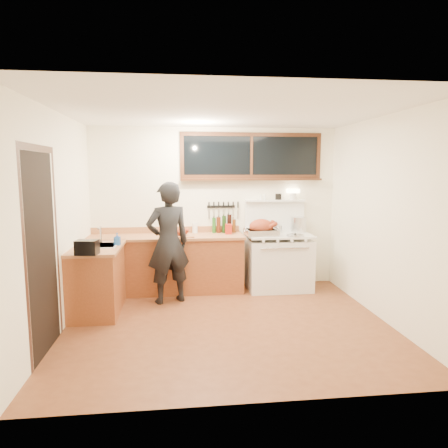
{
  "coord_description": "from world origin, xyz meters",
  "views": [
    {
      "loc": [
        -0.58,
        -4.77,
        1.91
      ],
      "look_at": [
        0.05,
        0.85,
        1.15
      ],
      "focal_mm": 32.0,
      "sensor_mm": 36.0,
      "label": 1
    }
  ],
  "objects": [
    {
      "name": "stockpot",
      "position": [
        1.38,
        1.59,
        1.02
      ],
      "size": [
        0.31,
        0.31,
        0.24
      ],
      "color": "silver",
      "rests_on": "vintage_stove"
    },
    {
      "name": "counter_left",
      "position": [
        -1.7,
        0.62,
        0.45
      ],
      "size": [
        0.64,
        1.09,
        0.9
      ],
      "color": "brown",
      "rests_on": "ground"
    },
    {
      "name": "coffee_tin",
      "position": [
        0.19,
        1.48,
        0.98
      ],
      "size": [
        0.12,
        0.1,
        0.16
      ],
      "color": "#A12011",
      "rests_on": "counter_back"
    },
    {
      "name": "pitcher",
      "position": [
        -0.34,
        1.64,
        0.98
      ],
      "size": [
        0.09,
        0.09,
        0.16
      ],
      "color": "white",
      "rests_on": "counter_back"
    },
    {
      "name": "sink_unit",
      "position": [
        -1.68,
        0.7,
        0.85
      ],
      "size": [
        0.5,
        0.45,
        0.37
      ],
      "color": "white",
      "rests_on": "counter_left"
    },
    {
      "name": "toaster",
      "position": [
        -1.7,
        0.12,
        0.99
      ],
      "size": [
        0.28,
        0.21,
        0.18
      ],
      "color": "black",
      "rests_on": "counter_left"
    },
    {
      "name": "counter_back",
      "position": [
        -0.8,
        1.45,
        0.45
      ],
      "size": [
        2.44,
        0.64,
        1.0
      ],
      "color": "brown",
      "rests_on": "ground"
    },
    {
      "name": "soap_bottle",
      "position": [
        -1.43,
        0.7,
        0.99
      ],
      "size": [
        0.08,
        0.09,
        0.17
      ],
      "color": "blue",
      "rests_on": "counter_left"
    },
    {
      "name": "knife_strip",
      "position": [
        0.12,
        1.73,
        1.31
      ],
      "size": [
        0.52,
        0.03,
        0.28
      ],
      "color": "black",
      "rests_on": "room_shell"
    },
    {
      "name": "ground_plane",
      "position": [
        0.0,
        0.0,
        -0.01
      ],
      "size": [
        4.0,
        3.5,
        0.02
      ],
      "primitive_type": "cube",
      "color": "brown"
    },
    {
      "name": "pot_lid",
      "position": [
        1.2,
        1.19,
        0.91
      ],
      "size": [
        0.34,
        0.34,
        0.04
      ],
      "color": "silver",
      "rests_on": "vintage_stove"
    },
    {
      "name": "roast_turkey",
      "position": [
        0.69,
        1.28,
        1.0
      ],
      "size": [
        0.53,
        0.39,
        0.26
      ],
      "color": "silver",
      "rests_on": "vintage_stove"
    },
    {
      "name": "vintage_stove",
      "position": [
        1.0,
        1.41,
        0.47
      ],
      "size": [
        1.02,
        0.74,
        1.61
      ],
      "color": "white",
      "rests_on": "ground"
    },
    {
      "name": "saucepan",
      "position": [
        1.01,
        1.57,
        0.96
      ],
      "size": [
        0.2,
        0.29,
        0.12
      ],
      "color": "silver",
      "rests_on": "vintage_stove"
    },
    {
      "name": "bottle_cluster",
      "position": [
        0.14,
        1.63,
        1.03
      ],
      "size": [
        0.39,
        0.07,
        0.3
      ],
      "color": "black",
      "rests_on": "counter_back"
    },
    {
      "name": "man",
      "position": [
        -0.75,
        0.93,
        0.88
      ],
      "size": [
        0.75,
        0.62,
        1.75
      ],
      "color": "black",
      "rests_on": "ground"
    },
    {
      "name": "cutting_board",
      "position": [
        -0.55,
        1.3,
        0.95
      ],
      "size": [
        0.38,
        0.3,
        0.13
      ],
      "color": "#A96B43",
      "rests_on": "counter_back"
    },
    {
      "name": "left_doorway",
      "position": [
        -1.99,
        -0.55,
        1.09
      ],
      "size": [
        0.02,
        1.04,
        2.17
      ],
      "color": "black",
      "rests_on": "ground"
    },
    {
      "name": "room_shell",
      "position": [
        0.0,
        0.0,
        1.65
      ],
      "size": [
        4.1,
        3.6,
        2.65
      ],
      "color": "white",
      "rests_on": "ground"
    },
    {
      "name": "back_window",
      "position": [
        0.6,
        1.72,
        2.06
      ],
      "size": [
        2.32,
        0.13,
        0.77
      ],
      "color": "black",
      "rests_on": "room_shell"
    }
  ]
}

